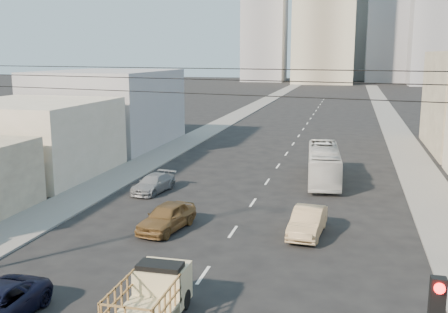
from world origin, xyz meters
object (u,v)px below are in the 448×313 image
at_px(flatbed_pickup, 152,293).
at_px(sedan_brown, 167,217).
at_px(city_bus, 324,164).
at_px(sedan_grey, 153,183).
at_px(sedan_tan, 308,222).

xyz_separation_m(flatbed_pickup, sedan_brown, (-2.99, 9.78, -0.33)).
bearing_deg(city_bus, sedan_grey, -156.23).
xyz_separation_m(flatbed_pickup, sedan_tan, (4.74, 10.86, -0.35)).
relative_size(city_bus, sedan_brown, 2.19).
distance_m(flatbed_pickup, sedan_tan, 11.85).
height_order(flatbed_pickup, city_bus, city_bus).
height_order(city_bus, sedan_tan, city_bus).
height_order(city_bus, sedan_brown, city_bus).
distance_m(flatbed_pickup, sedan_brown, 10.23).
bearing_deg(sedan_brown, flatbed_pickup, -62.84).
height_order(city_bus, sedan_grey, city_bus).
xyz_separation_m(city_bus, sedan_grey, (-11.61, -6.25, -0.74)).
height_order(flatbed_pickup, sedan_tan, flatbed_pickup).
bearing_deg(sedan_grey, sedan_brown, -54.53).
relative_size(city_bus, sedan_tan, 2.18).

